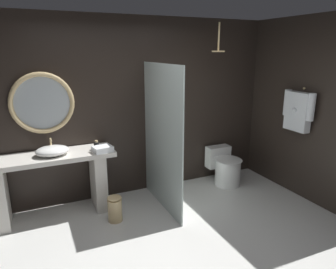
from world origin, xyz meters
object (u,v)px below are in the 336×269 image
soap_dispenser (97,146)px  waste_bin (115,208)px  vessel_sink (52,151)px  folded_hand_towel (103,149)px  round_wall_mirror (42,103)px  rain_shower_head (218,48)px  toilet (225,168)px  hanging_bathrobe (298,110)px

soap_dispenser → waste_bin: bearing=-77.1°
vessel_sink → folded_hand_towel: (0.60, -0.12, -0.02)m
round_wall_mirror → rain_shower_head: (2.36, -0.41, 0.69)m
toilet → waste_bin: size_ratio=1.78×
hanging_bathrobe → vessel_sink: bearing=166.7°
rain_shower_head → folded_hand_towel: bearing=179.7°
rain_shower_head → hanging_bathrobe: 1.44m
soap_dispenser → round_wall_mirror: 0.87m
soap_dispenser → vessel_sink: bearing=-180.0°
rain_shower_head → soap_dispenser: bearing=175.7°
round_wall_mirror → rain_shower_head: bearing=-9.8°
soap_dispenser → hanging_bathrobe: hanging_bathrobe is taller
round_wall_mirror → rain_shower_head: 2.49m
hanging_bathrobe → folded_hand_towel: size_ratio=2.60×
soap_dispenser → waste_bin: (0.10, -0.43, -0.73)m
soap_dispenser → folded_hand_towel: soap_dispenser is taller
waste_bin → folded_hand_towel: (-0.05, 0.31, 0.71)m
soap_dispenser → waste_bin: soap_dispenser is taller
toilet → waste_bin: (-1.96, -0.39, -0.09)m
vessel_sink → folded_hand_towel: bearing=-11.6°
toilet → folded_hand_towel: folded_hand_towel is taller
waste_bin → folded_hand_towel: size_ratio=1.45×
round_wall_mirror → toilet: round_wall_mirror is taller
vessel_sink → waste_bin: (0.65, -0.43, -0.73)m
toilet → hanging_bathrobe: bearing=-47.4°
soap_dispenser → rain_shower_head: 2.17m
folded_hand_towel → waste_bin: bearing=-81.2°
vessel_sink → hanging_bathrobe: hanging_bathrobe is taller
soap_dispenser → hanging_bathrobe: size_ratio=0.20×
hanging_bathrobe → soap_dispenser: bearing=164.1°
soap_dispenser → waste_bin: size_ratio=0.36×
folded_hand_towel → hanging_bathrobe: bearing=-13.7°
hanging_bathrobe → waste_bin: bearing=172.5°
toilet → waste_bin: 2.00m
rain_shower_head → toilet: bearing=18.0°
rain_shower_head → round_wall_mirror: bearing=170.2°
round_wall_mirror → waste_bin: size_ratio=2.28×
rain_shower_head → waste_bin: (-1.67, -0.30, -1.98)m
soap_dispenser → round_wall_mirror: (-0.60, 0.27, 0.57)m
vessel_sink → toilet: vessel_sink is taller
folded_hand_towel → round_wall_mirror: bearing=148.4°
hanging_bathrobe → toilet: (-0.68, 0.74, -1.03)m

